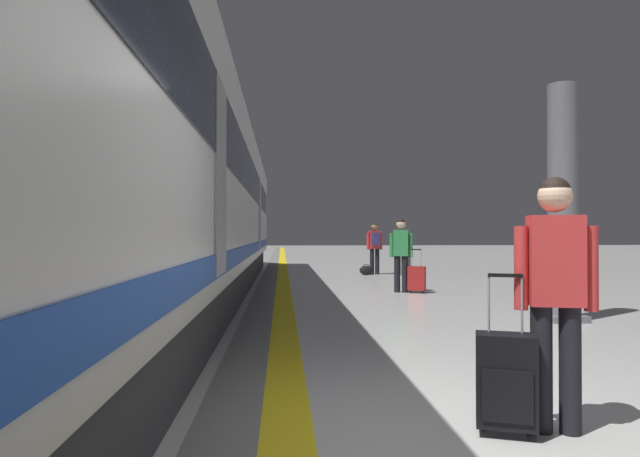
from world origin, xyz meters
name	(u,v)px	position (x,y,z in m)	size (l,w,h in m)	color
ground_plane	(437,451)	(0.00, 0.00, 0.00)	(120.00, 120.00, 0.00)	silver
safety_line_strip	(283,288)	(-0.91, 10.00, 0.00)	(0.36, 80.00, 0.01)	yellow
tactile_edge_band	(269,288)	(-1.25, 10.00, 0.00)	(0.64, 80.00, 0.01)	slate
high_speed_train	(168,170)	(-3.04, 6.95, 2.50)	(2.94, 29.27, 4.97)	#38383D
traveller_foreground	(555,284)	(0.87, 0.24, 0.99)	(0.52, 0.27, 1.70)	black
rolling_suitcase_foreground	(506,380)	(0.52, 0.22, 0.36)	(0.43, 0.34, 1.05)	black
passenger_near	(401,250)	(1.75, 8.89, 0.97)	(0.50, 0.29, 1.66)	black
suitcase_near	(417,278)	(2.07, 8.73, 0.33)	(0.44, 0.36, 0.99)	#A51E1E
passenger_mid	(375,244)	(2.10, 14.39, 1.01)	(0.53, 0.36, 1.69)	black
duffel_bag_mid	(366,270)	(1.78, 14.14, 0.15)	(0.44, 0.26, 0.36)	black
platform_pillar	(563,207)	(3.33, 4.73, 1.72)	(0.56, 0.56, 3.60)	slate
waste_bin	(404,261)	(2.95, 13.90, 0.46)	(0.46, 0.46, 0.91)	#4C4C51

